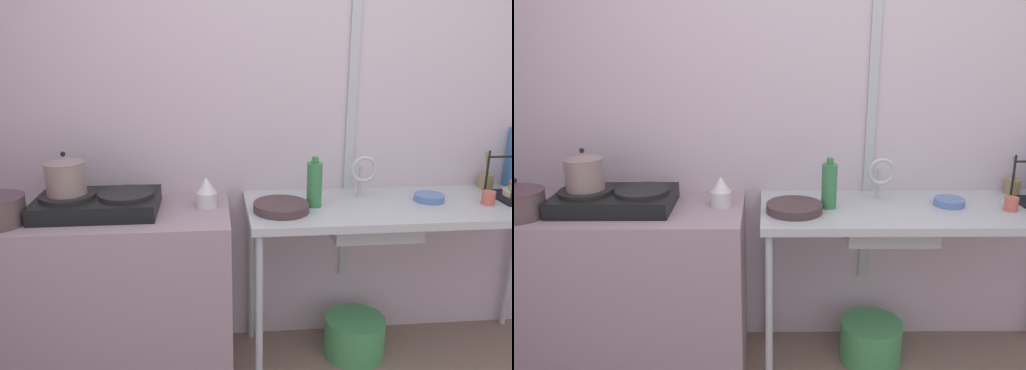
% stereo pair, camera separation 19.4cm
% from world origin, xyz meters
% --- Properties ---
extents(wall_back, '(4.45, 0.10, 2.51)m').
position_xyz_m(wall_back, '(0.00, 1.58, 1.26)').
color(wall_back, '#BCAFB9').
rests_on(wall_back, ground).
extents(wall_metal_strip, '(0.05, 0.01, 2.01)m').
position_xyz_m(wall_metal_strip, '(0.14, 1.52, 1.38)').
color(wall_metal_strip, '#A6AFB1').
extents(counter_concrete, '(1.24, 0.58, 0.91)m').
position_xyz_m(counter_concrete, '(-1.16, 1.23, 0.45)').
color(counter_concrete, gray).
rests_on(counter_concrete, ground).
extents(counter_sink, '(1.67, 0.58, 0.91)m').
position_xyz_m(counter_sink, '(0.39, 1.23, 0.84)').
color(counter_sink, '#A6AFB1').
rests_on(counter_sink, ground).
extents(stove, '(0.58, 0.37, 0.10)m').
position_xyz_m(stove, '(-1.18, 1.23, 0.96)').
color(stove, black).
rests_on(stove, counter_concrete).
extents(pot_on_left_burner, '(0.19, 0.19, 0.21)m').
position_xyz_m(pot_on_left_burner, '(-1.32, 1.23, 1.10)').
color(pot_on_left_burner, gray).
rests_on(pot_on_left_burner, stove).
extents(percolator, '(0.11, 0.11, 0.15)m').
position_xyz_m(percolator, '(-0.65, 1.27, 0.98)').
color(percolator, beige).
rests_on(percolator, counter_concrete).
extents(sink_basin, '(0.44, 0.30, 0.15)m').
position_xyz_m(sink_basin, '(0.19, 1.20, 0.84)').
color(sink_basin, '#A6AFB1').
rests_on(sink_basin, counter_sink).
extents(faucet, '(0.14, 0.08, 0.24)m').
position_xyz_m(faucet, '(0.17, 1.33, 1.06)').
color(faucet, '#A6AFB1').
rests_on(faucet, counter_sink).
extents(frying_pan, '(0.28, 0.28, 0.04)m').
position_xyz_m(frying_pan, '(-0.28, 1.17, 0.93)').
color(frying_pan, '#3F2F30').
rests_on(frying_pan, counter_sink).
extents(cup_by_rack, '(0.07, 0.07, 0.07)m').
position_xyz_m(cup_by_rack, '(0.79, 1.18, 0.94)').
color(cup_by_rack, '#B8584B').
rests_on(cup_by_rack, counter_sink).
extents(small_bowl_on_drainboard, '(0.15, 0.15, 0.04)m').
position_xyz_m(small_bowl_on_drainboard, '(0.51, 1.26, 0.93)').
color(small_bowl_on_drainboard, '#5271AA').
rests_on(small_bowl_on_drainboard, counter_sink).
extents(bottle_by_sink, '(0.08, 0.08, 0.26)m').
position_xyz_m(bottle_by_sink, '(-0.11, 1.23, 1.03)').
color(bottle_by_sink, '#327441').
rests_on(bottle_by_sink, counter_sink).
extents(utensil_jar, '(0.08, 0.08, 0.21)m').
position_xyz_m(utensil_jar, '(0.93, 1.46, 0.95)').
color(utensil_jar, '#8E7850').
rests_on(utensil_jar, counter_sink).
extents(bucket_on_floor, '(0.34, 0.34, 0.23)m').
position_xyz_m(bucket_on_floor, '(0.16, 1.26, 0.11)').
color(bucket_on_floor, '#419354').
rests_on(bucket_on_floor, ground).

